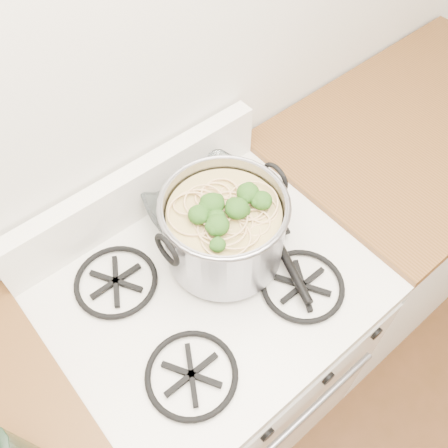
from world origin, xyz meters
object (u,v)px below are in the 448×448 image
Objects in this scene: gas_range at (213,357)px; stock_pot at (224,229)px; spatula at (266,220)px; glass_bowl at (205,210)px.

gas_range is 2.81× the size of stock_pot.
gas_range is at bearing -150.74° from stock_pot.
gas_range is 0.59m from stock_pot.
stock_pot is at bearing -161.23° from spatula.
stock_pot is 1.06× the size of spatula.
spatula is at bearing 11.17° from gas_range.
spatula is at bearing -1.02° from stock_pot.
stock_pot reaches higher than spatula.
stock_pot is at bearing 29.26° from gas_range.
glass_bowl reaches higher than gas_range.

